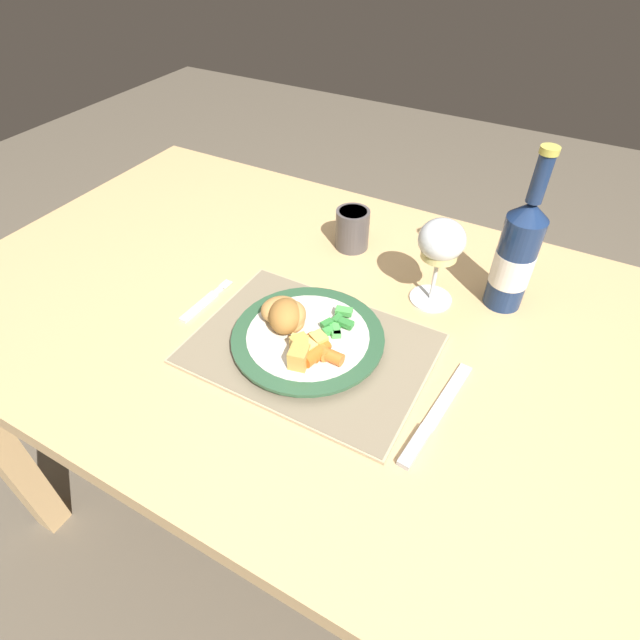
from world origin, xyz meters
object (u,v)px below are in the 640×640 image
drinking_cup (352,228)px  bottle (516,255)px  fork (203,303)px  dining_table (331,354)px  dinner_plate (310,340)px  wine_glass (441,245)px  table_knife (431,421)px

drinking_cup → bottle: bearing=-5.3°
fork → bottle: 0.53m
dining_table → drinking_cup: size_ratio=17.58×
dining_table → dinner_plate: bearing=-87.0°
wine_glass → dining_table: bearing=-136.4°
dining_table → fork: bearing=-159.3°
wine_glass → drinking_cup: bearing=157.4°
dining_table → drinking_cup: bearing=107.3°
table_knife → drinking_cup: 0.44m
dinner_plate → wine_glass: wine_glass is taller
fork → table_knife: bearing=-6.1°
wine_glass → bottle: bottle is taller
dining_table → drinking_cup: (-0.06, 0.20, 0.13)m
fork → wine_glass: bearing=30.9°
table_knife → bottle: bottle is taller
table_knife → wine_glass: bearing=109.8°
fork → bottle: bearing=29.6°
fork → drinking_cup: size_ratio=1.58×
dining_table → drinking_cup: 0.25m
bottle → table_knife: bearing=-93.9°
dining_table → bottle: 0.35m
wine_glass → drinking_cup: (-0.19, 0.08, -0.07)m
table_knife → wine_glass: size_ratio=1.33×
dinner_plate → bottle: bearing=47.4°
dining_table → bottle: (0.24, 0.18, 0.19)m
table_knife → bottle: bearing=86.1°
fork → drinking_cup: bearing=62.8°
dinner_plate → fork: size_ratio=1.89×
dining_table → table_knife: bearing=-29.6°
table_knife → bottle: (0.02, 0.30, 0.10)m
bottle → drinking_cup: bottle is taller
dining_table → dinner_plate: (0.00, -0.08, 0.11)m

